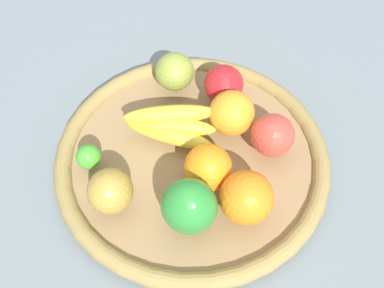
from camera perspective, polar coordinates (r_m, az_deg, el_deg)
name	(u,v)px	position (r m, az deg, el deg)	size (l,w,h in m)	color
ground_plane	(192,163)	(0.80, 0.00, -2.42)	(2.40, 2.40, 0.00)	slate
basket	(192,157)	(0.79, 0.00, -1.70)	(0.48, 0.48, 0.04)	#9A7A50
banana_bunch	(170,125)	(0.77, -2.87, 2.48)	(0.16, 0.09, 0.06)	yellow
bell_pepper	(189,206)	(0.66, -0.36, -7.95)	(0.08, 0.08, 0.10)	#2C8A34
apple_3	(224,84)	(0.82, 4.05, 7.58)	(0.07, 0.07, 0.07)	red
orange_1	(208,168)	(0.71, 2.06, -3.04)	(0.08, 0.08, 0.08)	orange
apple_2	(273,135)	(0.76, 10.23, 1.11)	(0.07, 0.07, 0.07)	#DA4536
orange_2	(232,113)	(0.77, 5.08, 3.94)	(0.08, 0.08, 0.08)	orange
orange_0	(246,198)	(0.68, 6.94, -6.78)	(0.08, 0.08, 0.08)	orange
apple_1	(175,72)	(0.84, -2.21, 9.18)	(0.07, 0.07, 0.07)	#8C9E3D
apple_0	(110,191)	(0.70, -10.36, -5.91)	(0.07, 0.07, 0.07)	#B18C3A
lime_0	(89,157)	(0.76, -13.04, -1.58)	(0.04, 0.04, 0.04)	green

